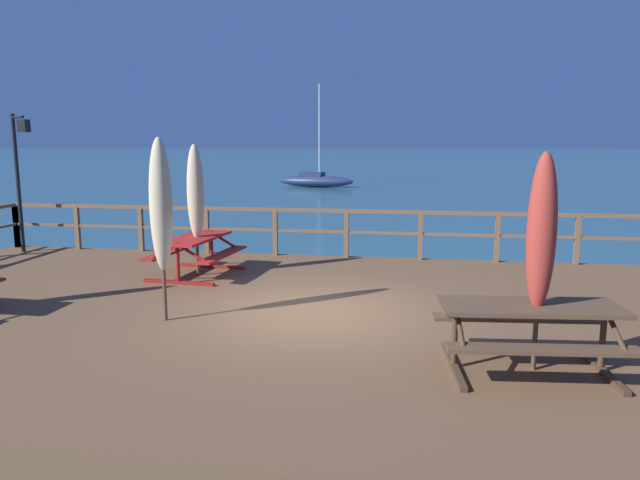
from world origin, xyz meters
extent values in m
plane|color=#2D5B6B|center=(0.00, 0.00, 0.00)|extent=(600.00, 600.00, 0.00)
cube|color=brown|center=(0.00, 0.00, 0.43)|extent=(16.64, 9.01, 0.87)
cube|color=brown|center=(0.00, 4.36, 1.92)|extent=(16.34, 0.09, 0.08)
cube|color=brown|center=(0.00, 4.36, 1.44)|extent=(16.34, 0.07, 0.06)
cube|color=brown|center=(-8.17, 4.36, 1.39)|extent=(0.10, 0.10, 1.05)
cube|color=brown|center=(-6.54, 4.36, 1.39)|extent=(0.10, 0.10, 1.05)
cube|color=brown|center=(-4.90, 4.36, 1.39)|extent=(0.10, 0.10, 1.05)
cube|color=brown|center=(-3.27, 4.36, 1.39)|extent=(0.10, 0.10, 1.05)
cube|color=brown|center=(-1.63, 4.36, 1.39)|extent=(0.10, 0.10, 1.05)
cube|color=brown|center=(0.00, 4.36, 1.39)|extent=(0.10, 0.10, 1.05)
cube|color=brown|center=(1.63, 4.36, 1.39)|extent=(0.10, 0.10, 1.05)
cube|color=brown|center=(3.27, 4.36, 1.39)|extent=(0.10, 0.10, 1.05)
cube|color=brown|center=(4.90, 4.36, 1.39)|extent=(0.10, 0.10, 1.05)
cube|color=brown|center=(-8.17, 4.36, 1.39)|extent=(0.10, 0.10, 1.05)
cube|color=maroon|center=(-2.67, 2.06, 1.61)|extent=(0.92, 1.87, 0.05)
cube|color=maroon|center=(-2.11, 2.02, 1.31)|extent=(0.44, 1.83, 0.04)
cube|color=maroon|center=(-3.23, 2.11, 1.31)|extent=(0.44, 1.83, 0.04)
cube|color=maroon|center=(-2.73, 1.34, 0.90)|extent=(1.40, 0.20, 0.06)
cylinder|color=maroon|center=(-2.73, 1.34, 1.24)|extent=(0.07, 0.07, 0.74)
cylinder|color=maroon|center=(-2.45, 1.32, 1.46)|extent=(0.63, 0.11, 0.37)
cylinder|color=maroon|center=(-3.01, 1.36, 1.46)|extent=(0.63, 0.11, 0.37)
cube|color=maroon|center=(-2.60, 2.79, 0.90)|extent=(1.40, 0.20, 0.06)
cylinder|color=maroon|center=(-2.60, 2.79, 1.24)|extent=(0.07, 0.07, 0.74)
cylinder|color=maroon|center=(-2.32, 2.76, 1.46)|extent=(0.63, 0.11, 0.37)
cylinder|color=maroon|center=(-2.88, 2.81, 1.46)|extent=(0.63, 0.11, 0.37)
cube|color=brown|center=(2.81, -1.92, 1.61)|extent=(2.07, 0.95, 0.05)
cube|color=brown|center=(2.87, -2.48, 1.31)|extent=(2.02, 0.47, 0.04)
cube|color=brown|center=(2.76, -1.36, 1.31)|extent=(2.02, 0.47, 0.04)
cube|color=#432F1F|center=(1.99, -2.00, 0.90)|extent=(0.21, 1.40, 0.06)
cylinder|color=#432F1F|center=(1.99, -2.00, 1.24)|extent=(0.07, 0.07, 0.74)
cylinder|color=#432F1F|center=(2.02, -2.28, 1.46)|extent=(0.12, 0.63, 0.37)
cylinder|color=#432F1F|center=(1.97, -1.72, 1.46)|extent=(0.12, 0.63, 0.37)
cube|color=#432F1F|center=(3.63, -1.84, 0.90)|extent=(0.21, 1.40, 0.06)
cylinder|color=#432F1F|center=(3.63, -1.84, 1.24)|extent=(0.07, 0.07, 0.74)
cylinder|color=#432F1F|center=(3.66, -2.12, 1.46)|extent=(0.12, 0.63, 0.37)
cylinder|color=#432F1F|center=(3.61, -1.56, 1.46)|extent=(0.12, 0.63, 0.37)
cylinder|color=#4C3828|center=(-2.63, 2.08, 2.07)|extent=(0.06, 0.06, 2.40)
ellipsoid|color=#CCB793|center=(-2.63, 2.08, 2.49)|extent=(0.32, 0.32, 1.82)
cylinder|color=#7A6E58|center=(-2.63, 2.08, 2.35)|extent=(0.21, 0.21, 0.05)
cone|color=#4C3828|center=(-2.63, 2.08, 3.33)|extent=(0.10, 0.10, 0.14)
cylinder|color=#4C3828|center=(2.89, -1.91, 2.04)|extent=(0.06, 0.06, 2.34)
ellipsoid|color=#A33328|center=(2.89, -1.91, 2.45)|extent=(0.32, 0.32, 1.78)
cylinder|color=maroon|center=(2.89, -1.91, 2.32)|extent=(0.21, 0.21, 0.05)
cone|color=#4C3828|center=(2.89, -1.91, 3.28)|extent=(0.10, 0.10, 0.14)
cylinder|color=#4C3828|center=(-2.04, -0.79, 2.12)|extent=(0.06, 0.06, 2.50)
ellipsoid|color=#CCB793|center=(-2.04, -0.79, 2.56)|extent=(0.32, 0.32, 1.90)
cylinder|color=#7A6E58|center=(-2.04, -0.79, 2.42)|extent=(0.21, 0.21, 0.05)
cone|color=#4C3828|center=(-2.04, -0.79, 3.43)|extent=(0.10, 0.10, 0.14)
cylinder|color=black|center=(-7.62, 3.81, 2.47)|extent=(0.09, 0.09, 3.20)
cylinder|color=black|center=(-7.39, 3.66, 3.99)|extent=(0.50, 0.34, 0.06)
cube|color=black|center=(-7.15, 3.52, 3.79)|extent=(0.20, 0.20, 0.28)
sphere|color=#F4E08C|center=(-7.15, 3.52, 3.79)|extent=(0.14, 0.14, 0.14)
ellipsoid|color=navy|center=(-6.12, 36.28, 0.45)|extent=(6.20, 2.69, 0.90)
cube|color=#202949|center=(-6.42, 36.33, 0.95)|extent=(1.96, 1.39, 0.36)
cylinder|color=silver|center=(-5.83, 36.22, 4.22)|extent=(0.10, 0.10, 7.00)
camera|label=1|loc=(1.51, -8.64, 3.44)|focal=33.19mm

